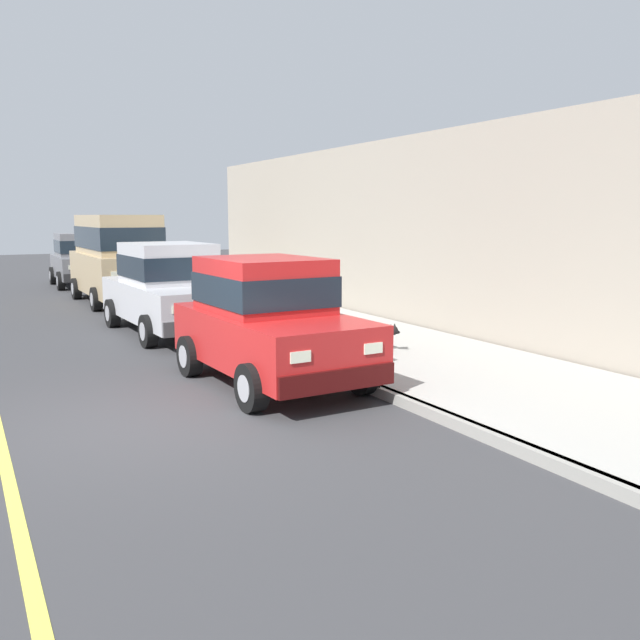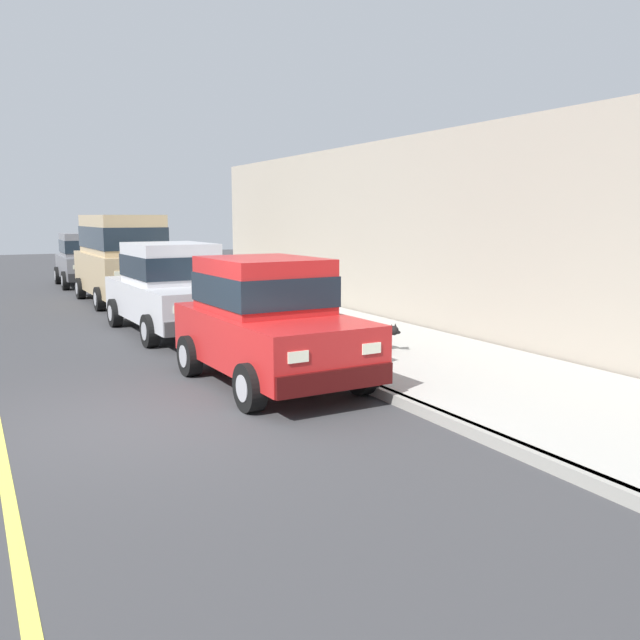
# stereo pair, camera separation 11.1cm
# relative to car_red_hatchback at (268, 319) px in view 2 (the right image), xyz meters

# --- Properties ---
(ground_plane) EXTENTS (80.00, 80.00, 0.00)m
(ground_plane) POSITION_rel_car_red_hatchback_xyz_m (-2.14, -1.08, -0.98)
(ground_plane) COLOR #38383A
(curb) EXTENTS (0.16, 64.00, 0.14)m
(curb) POSITION_rel_car_red_hatchback_xyz_m (1.06, -1.08, -0.91)
(curb) COLOR gray
(curb) RESTS_ON ground
(sidewalk) EXTENTS (3.60, 64.00, 0.14)m
(sidewalk) POSITION_rel_car_red_hatchback_xyz_m (2.86, -1.08, -0.91)
(sidewalk) COLOR #A8A59E
(sidewalk) RESTS_ON ground
(car_red_hatchback) EXTENTS (2.06, 3.86, 1.88)m
(car_red_hatchback) POSITION_rel_car_red_hatchback_xyz_m (0.00, 0.00, 0.00)
(car_red_hatchback) COLOR red
(car_red_hatchback) RESTS_ON ground
(car_silver_sedan) EXTENTS (2.16, 4.66, 1.92)m
(car_silver_sedan) POSITION_rel_car_red_hatchback_xyz_m (-0.04, 5.10, 0.01)
(car_silver_sedan) COLOR #BCBCC1
(car_silver_sedan) RESTS_ON ground
(car_tan_van) EXTENTS (2.18, 4.92, 2.52)m
(car_tan_van) POSITION_rel_car_red_hatchback_xyz_m (0.09, 10.77, 0.42)
(car_tan_van) COLOR tan
(car_tan_van) RESTS_ON ground
(car_grey_hatchback) EXTENTS (2.01, 3.83, 1.88)m
(car_grey_hatchback) POSITION_rel_car_red_hatchback_xyz_m (-0.06, 16.28, 0.00)
(car_grey_hatchback) COLOR slate
(car_grey_hatchback) RESTS_ON ground
(dog_black) EXTENTS (0.32, 0.74, 0.49)m
(dog_black) POSITION_rel_car_red_hatchback_xyz_m (2.57, 0.77, -0.55)
(dog_black) COLOR black
(dog_black) RESTS_ON sidewalk
(building_facade) EXTENTS (0.50, 20.00, 4.21)m
(building_facade) POSITION_rel_car_red_hatchback_xyz_m (4.96, 4.05, 1.13)
(building_facade) COLOR #9E9384
(building_facade) RESTS_ON ground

